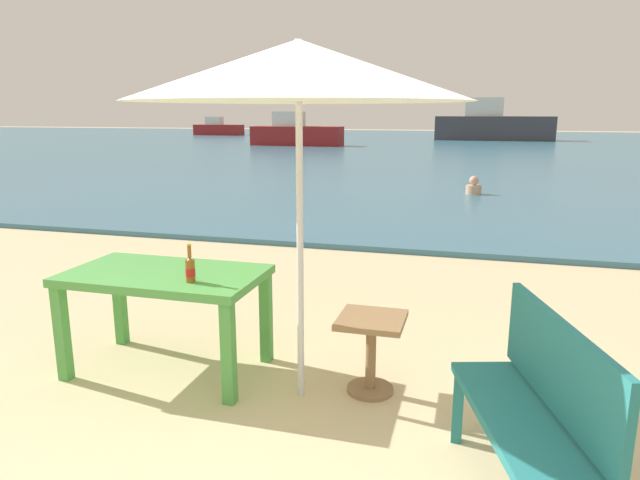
# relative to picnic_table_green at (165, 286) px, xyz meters

# --- Properties ---
(sea_water) EXTENTS (120.00, 50.00, 0.08)m
(sea_water) POSITION_rel_picnic_table_green_xyz_m (1.23, 28.97, -0.61)
(sea_water) COLOR #386B84
(sea_water) RESTS_ON ground_plane
(picnic_table_green) EXTENTS (1.40, 0.80, 0.76)m
(picnic_table_green) POSITION_rel_picnic_table_green_xyz_m (0.00, 0.00, 0.00)
(picnic_table_green) COLOR #4C9E47
(picnic_table_green) RESTS_ON ground_plane
(beer_bottle_amber) EXTENTS (0.07, 0.07, 0.26)m
(beer_bottle_amber) POSITION_rel_picnic_table_green_xyz_m (0.31, -0.18, 0.20)
(beer_bottle_amber) COLOR brown
(beer_bottle_amber) RESTS_ON picnic_table_green
(patio_umbrella) EXTENTS (2.10, 2.10, 2.30)m
(patio_umbrella) POSITION_rel_picnic_table_green_xyz_m (1.06, -0.11, 1.47)
(patio_umbrella) COLOR silver
(patio_umbrella) RESTS_ON ground_plane
(side_table_wood) EXTENTS (0.44, 0.44, 0.54)m
(side_table_wood) POSITION_rel_picnic_table_green_xyz_m (1.50, 0.07, -0.30)
(side_table_wood) COLOR olive
(side_table_wood) RESTS_ON ground_plane
(bench_teal_center) EXTENTS (0.69, 1.25, 0.95)m
(bench_teal_center) POSITION_rel_picnic_table_green_xyz_m (2.45, -0.86, -0.11)
(bench_teal_center) COLOR #237275
(bench_teal_center) RESTS_ON ground_plane
(swimmer_person) EXTENTS (0.34, 0.34, 0.41)m
(swimmer_person) POSITION_rel_picnic_table_green_xyz_m (2.07, 9.58, -0.41)
(swimmer_person) COLOR tan
(swimmer_person) RESTS_ON sea_water
(boat_tanker) EXTENTS (3.96, 1.08, 1.44)m
(boat_tanker) POSITION_rel_picnic_table_green_xyz_m (-17.99, 38.48, -0.05)
(boat_tanker) COLOR maroon
(boat_tanker) RESTS_ON sea_water
(boat_cargo_ship) EXTENTS (5.01, 1.37, 1.82)m
(boat_cargo_ship) POSITION_rel_picnic_table_green_xyz_m (-7.62, 26.54, 0.08)
(boat_cargo_ship) COLOR maroon
(boat_cargo_ship) RESTS_ON sea_water
(boat_barge) EXTENTS (7.43, 2.03, 2.70)m
(boat_barge) POSITION_rel_picnic_table_green_xyz_m (2.87, 35.71, 0.40)
(boat_barge) COLOR #38383F
(boat_barge) RESTS_ON sea_water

